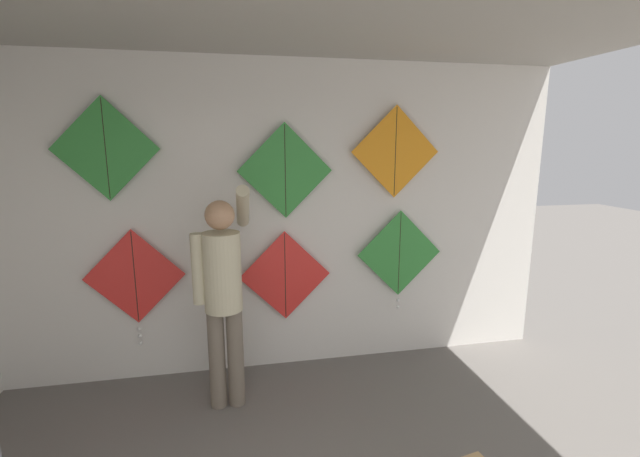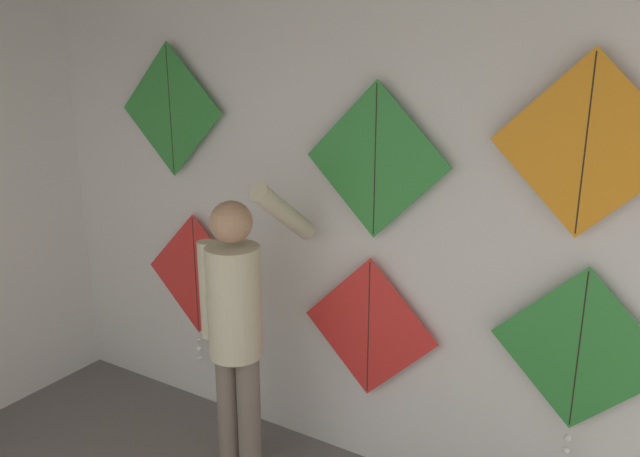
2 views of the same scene
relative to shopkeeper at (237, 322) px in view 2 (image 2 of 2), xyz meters
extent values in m
cube|color=silver|center=(0.41, 0.59, 0.40)|extent=(5.41, 0.06, 2.80)
cylinder|color=#726656|center=(-0.07, -0.01, -0.59)|extent=(0.13, 0.13, 0.82)
cylinder|color=#726656|center=(0.07, -0.01, -0.59)|extent=(0.13, 0.13, 0.82)
cylinder|color=beige|center=(0.00, -0.01, 0.12)|extent=(0.29, 0.29, 0.61)
sphere|color=tan|center=(0.00, -0.01, 0.56)|extent=(0.22, 0.22, 0.22)
cylinder|color=beige|center=(-0.17, -0.01, 0.15)|extent=(0.10, 0.10, 0.54)
cylinder|color=beige|center=(0.17, 0.21, 0.58)|extent=(0.10, 0.50, 0.40)
cube|color=red|center=(-0.75, 0.50, -0.04)|extent=(0.83, 0.01, 0.83)
cylinder|color=black|center=(-0.75, 0.50, -0.04)|extent=(0.01, 0.01, 0.79)
sphere|color=white|center=(-0.75, 0.49, -0.50)|extent=(0.04, 0.04, 0.04)
sphere|color=white|center=(-0.75, 0.49, -0.57)|extent=(0.04, 0.04, 0.04)
sphere|color=white|center=(-0.75, 0.49, -0.64)|extent=(0.04, 0.04, 0.04)
cube|color=red|center=(0.54, 0.50, -0.11)|extent=(0.83, 0.01, 0.83)
cylinder|color=black|center=(0.54, 0.50, -0.11)|extent=(0.01, 0.01, 0.79)
cube|color=#338C38|center=(1.64, 0.50, 0.05)|extent=(0.83, 0.01, 0.83)
cylinder|color=black|center=(1.64, 0.50, 0.05)|extent=(0.01, 0.01, 0.79)
sphere|color=white|center=(1.64, 0.49, -0.42)|extent=(0.04, 0.04, 0.04)
sphere|color=white|center=(1.64, 0.49, -0.49)|extent=(0.04, 0.04, 0.04)
cube|color=#338C38|center=(-0.88, 0.50, 1.03)|extent=(0.83, 0.01, 0.83)
cylinder|color=black|center=(-0.88, 0.50, 1.03)|extent=(0.01, 0.01, 0.79)
cube|color=#338C38|center=(0.55, 0.50, 0.84)|extent=(0.83, 0.01, 0.83)
cylinder|color=black|center=(0.55, 0.50, 0.84)|extent=(0.01, 0.01, 0.79)
cube|color=orange|center=(1.56, 0.50, 1.00)|extent=(0.83, 0.01, 0.83)
cylinder|color=black|center=(1.56, 0.50, 1.00)|extent=(0.01, 0.01, 0.79)
camera|label=1|loc=(0.12, -3.22, 1.09)|focal=24.00mm
camera|label=2|loc=(1.97, -2.39, 1.40)|focal=35.00mm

